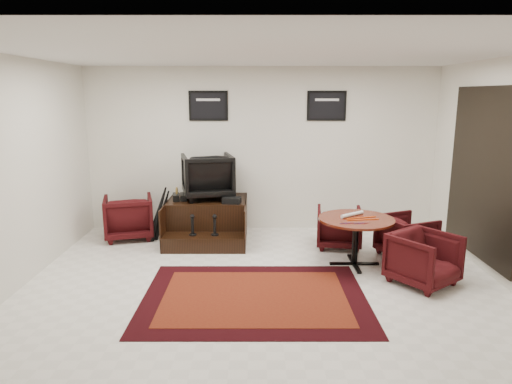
{
  "coord_description": "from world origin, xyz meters",
  "views": [
    {
      "loc": [
        -0.09,
        -5.35,
        2.34
      ],
      "look_at": [
        -0.09,
        0.9,
        1.0
      ],
      "focal_mm": 32.0,
      "sensor_mm": 36.0,
      "label": 1
    }
  ],
  "objects_px": {
    "armchair_side": "(129,215)",
    "shine_podium": "(208,221)",
    "meeting_table": "(356,224)",
    "table_chair_back": "(339,225)",
    "table_chair_window": "(407,234)",
    "table_chair_corner": "(424,256)",
    "shine_chair": "(207,174)"
  },
  "relations": [
    {
      "from": "shine_podium",
      "to": "meeting_table",
      "type": "relative_size",
      "value": 1.27
    },
    {
      "from": "shine_chair",
      "to": "table_chair_back",
      "type": "distance_m",
      "value": 2.27
    },
    {
      "from": "armchair_side",
      "to": "table_chair_corner",
      "type": "bearing_deg",
      "value": 140.46
    },
    {
      "from": "shine_chair",
      "to": "shine_podium",
      "type": "bearing_deg",
      "value": 76.61
    },
    {
      "from": "armchair_side",
      "to": "meeting_table",
      "type": "xyz_separation_m",
      "value": [
        3.49,
        -1.23,
        0.2
      ]
    },
    {
      "from": "shine_chair",
      "to": "table_chair_corner",
      "type": "bearing_deg",
      "value": 132.17
    },
    {
      "from": "shine_podium",
      "to": "table_chair_corner",
      "type": "height_order",
      "value": "table_chair_corner"
    },
    {
      "from": "shine_podium",
      "to": "table_chair_window",
      "type": "bearing_deg",
      "value": -16.11
    },
    {
      "from": "meeting_table",
      "to": "table_chair_back",
      "type": "bearing_deg",
      "value": 96.41
    },
    {
      "from": "shine_chair",
      "to": "table_chair_corner",
      "type": "height_order",
      "value": "shine_chair"
    },
    {
      "from": "table_chair_window",
      "to": "armchair_side",
      "type": "bearing_deg",
      "value": 55.87
    },
    {
      "from": "shine_podium",
      "to": "shine_chair",
      "type": "xyz_separation_m",
      "value": [
        0.0,
        0.14,
        0.76
      ]
    },
    {
      "from": "table_chair_back",
      "to": "table_chair_corner",
      "type": "relative_size",
      "value": 0.95
    },
    {
      "from": "shine_chair",
      "to": "meeting_table",
      "type": "xyz_separation_m",
      "value": [
        2.18,
        -1.32,
        -0.47
      ]
    },
    {
      "from": "meeting_table",
      "to": "shine_chair",
      "type": "bearing_deg",
      "value": 148.7
    },
    {
      "from": "meeting_table",
      "to": "table_chair_window",
      "type": "relative_size",
      "value": 1.51
    },
    {
      "from": "shine_podium",
      "to": "table_chair_back",
      "type": "distance_m",
      "value": 2.13
    },
    {
      "from": "armchair_side",
      "to": "shine_chair",
      "type": "bearing_deg",
      "value": 168.6
    },
    {
      "from": "shine_chair",
      "to": "table_chair_window",
      "type": "distance_m",
      "value": 3.24
    },
    {
      "from": "table_chair_window",
      "to": "table_chair_corner",
      "type": "height_order",
      "value": "table_chair_corner"
    },
    {
      "from": "armchair_side",
      "to": "meeting_table",
      "type": "height_order",
      "value": "armchair_side"
    },
    {
      "from": "shine_chair",
      "to": "meeting_table",
      "type": "height_order",
      "value": "shine_chair"
    },
    {
      "from": "table_chair_window",
      "to": "table_chair_corner",
      "type": "xyz_separation_m",
      "value": [
        -0.1,
        -0.98,
        0.02
      ]
    },
    {
      "from": "table_chair_back",
      "to": "table_chair_window",
      "type": "xyz_separation_m",
      "value": [
        0.91,
        -0.46,
        -0.0
      ]
    },
    {
      "from": "armchair_side",
      "to": "shine_podium",
      "type": "bearing_deg",
      "value": 162.61
    },
    {
      "from": "meeting_table",
      "to": "shine_podium",
      "type": "bearing_deg",
      "value": 151.41
    },
    {
      "from": "shine_chair",
      "to": "meeting_table",
      "type": "relative_size",
      "value": 0.79
    },
    {
      "from": "table_chair_corner",
      "to": "armchair_side",
      "type": "bearing_deg",
      "value": 118.95
    },
    {
      "from": "armchair_side",
      "to": "table_chair_back",
      "type": "height_order",
      "value": "armchair_side"
    },
    {
      "from": "table_chair_back",
      "to": "armchair_side",
      "type": "bearing_deg",
      "value": 0.36
    },
    {
      "from": "armchair_side",
      "to": "meeting_table",
      "type": "distance_m",
      "value": 3.7
    },
    {
      "from": "shine_podium",
      "to": "table_chair_back",
      "type": "bearing_deg",
      "value": -10.86
    }
  ]
}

